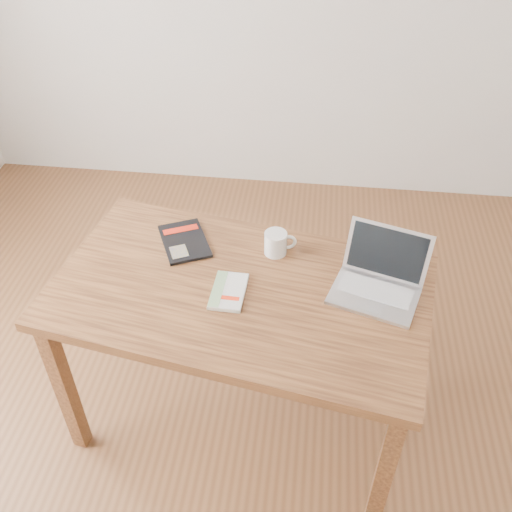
# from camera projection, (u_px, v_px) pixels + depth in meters

# --- Properties ---
(room) EXTENTS (4.04, 4.04, 2.70)m
(room) POSITION_uv_depth(u_px,v_px,m) (214.00, 157.00, 1.48)
(room) COLOR brown
(room) RESTS_ON ground
(desk) EXTENTS (1.41, 0.96, 0.75)m
(desk) POSITION_uv_depth(u_px,v_px,m) (240.00, 306.00, 2.04)
(desk) COLOR brown
(desk) RESTS_ON ground
(white_guidebook) EXTENTS (0.12, 0.19, 0.02)m
(white_guidebook) POSITION_uv_depth(u_px,v_px,m) (229.00, 291.00, 1.96)
(white_guidebook) COLOR beige
(white_guidebook) RESTS_ON desk
(black_guidebook) EXTENTS (0.25, 0.28, 0.01)m
(black_guidebook) POSITION_uv_depth(u_px,v_px,m) (184.00, 241.00, 2.17)
(black_guidebook) COLOR black
(black_guidebook) RESTS_ON desk
(laptop) EXTENTS (0.35, 0.33, 0.20)m
(laptop) POSITION_uv_depth(u_px,v_px,m) (379.00, 279.00, 1.95)
(laptop) COLOR silver
(laptop) RESTS_ON desk
(coffee_mug) EXTENTS (0.12, 0.08, 0.09)m
(coffee_mug) POSITION_uv_depth(u_px,v_px,m) (276.00, 243.00, 2.10)
(coffee_mug) COLOR white
(coffee_mug) RESTS_ON desk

